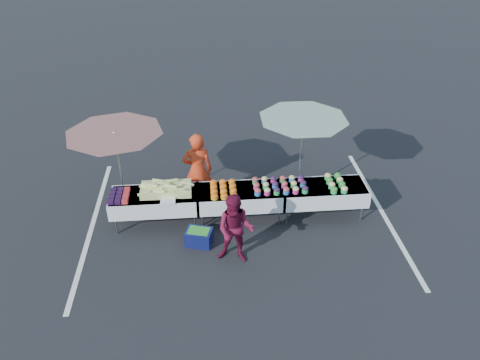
{
  "coord_description": "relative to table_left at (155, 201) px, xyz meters",
  "views": [
    {
      "loc": [
        -0.7,
        -8.19,
        6.26
      ],
      "look_at": [
        0.0,
        0.0,
        1.0
      ],
      "focal_mm": 35.0,
      "sensor_mm": 36.0,
      "label": 1
    }
  ],
  "objects": [
    {
      "name": "vendor",
      "position": [
        0.92,
        0.61,
        0.32
      ],
      "size": [
        0.68,
        0.46,
        1.8
      ],
      "primitive_type": "imported",
      "rotation": [
        0.0,
        0.0,
        3.19
      ],
      "color": "red",
      "rests_on": "ground"
    },
    {
      "name": "table_right",
      "position": [
        3.6,
        0.0,
        0.0
      ],
      "size": [
        1.86,
        0.81,
        0.75
      ],
      "color": "white",
      "rests_on": "ground"
    },
    {
      "name": "table_left",
      "position": [
        0.0,
        0.0,
        0.0
      ],
      "size": [
        1.86,
        0.81,
        0.75
      ],
      "color": "white",
      "rests_on": "ground"
    },
    {
      "name": "plastic_bags",
      "position": [
        0.3,
        -0.3,
        0.19
      ],
      "size": [
        0.3,
        0.25,
        0.05
      ],
      "primitive_type": "cube",
      "color": "white",
      "rests_on": "table_left"
    },
    {
      "name": "table_center",
      "position": [
        1.8,
        0.0,
        0.0
      ],
      "size": [
        1.86,
        0.81,
        0.75
      ],
      "color": "white",
      "rests_on": "ground"
    },
    {
      "name": "storage_bin",
      "position": [
        0.9,
        -0.78,
        -0.41
      ],
      "size": [
        0.6,
        0.51,
        0.34
      ],
      "rotation": [
        0.0,
        0.0,
        -0.28
      ],
      "color": "#0E1348",
      "rests_on": "ground"
    },
    {
      "name": "customer",
      "position": [
        1.6,
        -1.31,
        0.16
      ],
      "size": [
        0.84,
        0.73,
        1.48
      ],
      "primitive_type": "imported",
      "rotation": [
        0.0,
        0.0,
        -0.26
      ],
      "color": "maroon",
      "rests_on": "ground"
    },
    {
      "name": "umbrella_right",
      "position": [
        3.23,
        0.8,
        1.23
      ],
      "size": [
        2.58,
        2.58,
        2.0
      ],
      "rotation": [
        0.0,
        0.0,
        -0.41
      ],
      "color": "black",
      "rests_on": "ground"
    },
    {
      "name": "carrot_bowls",
      "position": [
        1.45,
        -0.01,
        0.22
      ],
      "size": [
        0.55,
        0.69,
        0.11
      ],
      "color": "orange",
      "rests_on": "table_center"
    },
    {
      "name": "ground",
      "position": [
        1.8,
        0.0,
        -0.58
      ],
      "size": [
        80.0,
        80.0,
        0.0
      ],
      "primitive_type": "plane",
      "color": "black"
    },
    {
      "name": "stripe_left",
      "position": [
        -1.4,
        0.0,
        -0.58
      ],
      "size": [
        0.1,
        5.0,
        0.0
      ],
      "primitive_type": "cube",
      "color": "silver",
      "rests_on": "ground"
    },
    {
      "name": "berry_punnets",
      "position": [
        -0.71,
        -0.06,
        0.21
      ],
      "size": [
        0.4,
        0.54,
        0.08
      ],
      "color": "black",
      "rests_on": "table_left"
    },
    {
      "name": "bean_baskets",
      "position": [
        3.86,
        -0.01,
        0.24
      ],
      "size": [
        0.36,
        0.68,
        0.15
      ],
      "color": "green",
      "rests_on": "table_right"
    },
    {
      "name": "corn_pile",
      "position": [
        0.24,
        0.04,
        0.26
      ],
      "size": [
        1.16,
        0.57,
        0.26
      ],
      "color": "#B8D16B",
      "rests_on": "table_left"
    },
    {
      "name": "umbrella_left",
      "position": [
        -0.7,
        0.4,
        1.26
      ],
      "size": [
        2.25,
        2.25,
        2.04
      ],
      "rotation": [
        0.0,
        0.0,
        -0.14
      ],
      "color": "black",
      "rests_on": "ground"
    },
    {
      "name": "stripe_right",
      "position": [
        5.0,
        0.0,
        -0.58
      ],
      "size": [
        0.1,
        5.0,
        0.0
      ],
      "primitive_type": "cube",
      "color": "silver",
      "rests_on": "ground"
    },
    {
      "name": "potato_cups",
      "position": [
        2.65,
        0.0,
        0.25
      ],
      "size": [
        1.14,
        0.58,
        0.16
      ],
      "color": "#2766B7",
      "rests_on": "table_right"
    }
  ]
}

